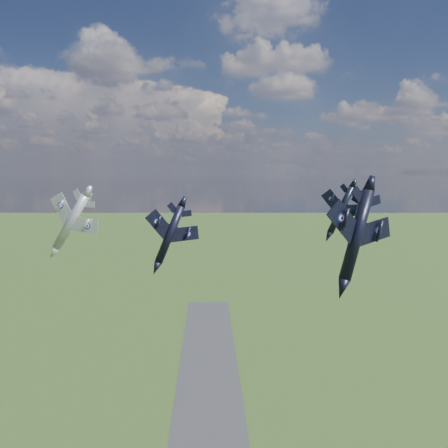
{
  "coord_description": "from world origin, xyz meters",
  "views": [
    {
      "loc": [
        0.21,
        -53.49,
        91.95
      ],
      "look_at": [
        2.76,
        17.03,
        83.61
      ],
      "focal_mm": 35.0,
      "sensor_mm": 36.0,
      "label": 1
    }
  ],
  "objects_px": {
    "jet_lead_navy": "(170,234)",
    "jet_left_silver": "(71,222)",
    "jet_right_navy": "(357,235)",
    "jet_high_navy": "(341,210)"
  },
  "relations": [
    {
      "from": "jet_lead_navy",
      "to": "jet_left_silver",
      "type": "distance_m",
      "value": 22.58
    },
    {
      "from": "jet_left_silver",
      "to": "jet_lead_navy",
      "type": "bearing_deg",
      "value": -13.87
    },
    {
      "from": "jet_right_navy",
      "to": "jet_left_silver",
      "type": "height_order",
      "value": "jet_right_navy"
    },
    {
      "from": "jet_lead_navy",
      "to": "jet_right_navy",
      "type": "xyz_separation_m",
      "value": [
        24.29,
        -18.45,
        2.42
      ]
    },
    {
      "from": "jet_right_navy",
      "to": "jet_lead_navy",
      "type": "bearing_deg",
      "value": 118.38
    },
    {
      "from": "jet_lead_navy",
      "to": "jet_high_navy",
      "type": "xyz_separation_m",
      "value": [
        30.35,
        7.73,
        3.22
      ]
    },
    {
      "from": "jet_right_navy",
      "to": "jet_left_silver",
      "type": "xyz_separation_m",
      "value": [
        -43.69,
        29.96,
        -1.6
      ]
    },
    {
      "from": "jet_high_navy",
      "to": "jet_left_silver",
      "type": "bearing_deg",
      "value": -169.0
    },
    {
      "from": "jet_right_navy",
      "to": "jet_high_navy",
      "type": "relative_size",
      "value": 1.24
    },
    {
      "from": "jet_high_navy",
      "to": "jet_right_navy",
      "type": "bearing_deg",
      "value": -87.71
    }
  ]
}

